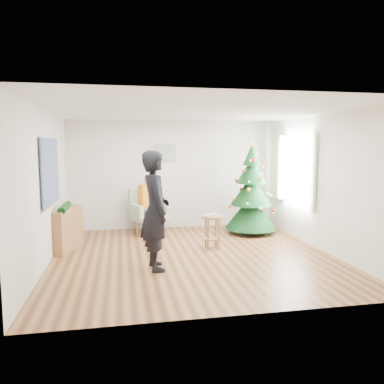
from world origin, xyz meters
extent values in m
plane|color=brown|center=(0.00, 0.00, 0.00)|extent=(5.00, 5.00, 0.00)
plane|color=white|center=(0.00, 0.00, 2.60)|extent=(5.00, 5.00, 0.00)
plane|color=silver|center=(0.00, 2.50, 1.30)|extent=(5.00, 0.00, 5.00)
plane|color=silver|center=(0.00, -2.50, 1.30)|extent=(5.00, 0.00, 5.00)
plane|color=silver|center=(-2.50, 0.00, 1.30)|extent=(0.00, 5.00, 5.00)
plane|color=silver|center=(2.50, 0.00, 1.30)|extent=(0.00, 5.00, 5.00)
cube|color=white|center=(2.47, 1.00, 1.50)|extent=(0.04, 1.30, 1.40)
cube|color=white|center=(2.44, 0.25, 1.50)|extent=(0.05, 0.25, 1.50)
cube|color=white|center=(2.44, 1.75, 1.50)|extent=(0.05, 0.25, 1.50)
cylinder|color=#3F2816|center=(1.66, 1.57, 0.14)|extent=(0.09, 0.09, 0.27)
cone|color=black|center=(1.66, 1.57, 0.50)|extent=(1.17, 1.17, 0.77)
cone|color=black|center=(1.66, 1.57, 0.99)|extent=(0.94, 0.94, 0.68)
cone|color=black|center=(1.66, 1.57, 1.44)|extent=(0.69, 0.69, 0.59)
cone|color=black|center=(1.66, 1.57, 1.80)|extent=(0.40, 0.40, 0.50)
cone|color=gold|center=(1.66, 1.57, 2.06)|extent=(0.13, 0.13, 0.13)
cylinder|color=brown|center=(0.47, 0.41, 0.63)|extent=(0.43, 0.43, 0.04)
cylinder|color=brown|center=(0.47, 0.41, 0.19)|extent=(0.32, 0.32, 0.02)
imported|color=silver|center=(0.47, 0.41, 0.66)|extent=(0.42, 0.41, 0.03)
cube|color=#9BB08E|center=(-0.63, 2.00, 0.37)|extent=(0.93, 0.91, 0.12)
cube|color=#9BB08E|center=(-0.76, 2.28, 0.71)|extent=(0.71, 0.41, 0.60)
cube|color=#9BB08E|center=(-0.94, 1.86, 0.53)|extent=(0.33, 0.56, 0.30)
cube|color=#9BB08E|center=(-0.32, 2.14, 0.53)|extent=(0.33, 0.56, 0.30)
cube|color=navy|center=(-0.63, 1.92, 0.50)|extent=(0.55, 0.56, 0.14)
cube|color=orange|center=(-0.63, 2.14, 0.83)|extent=(0.49, 0.38, 0.55)
sphere|color=tan|center=(-0.63, 2.12, 1.21)|extent=(0.23, 0.23, 0.23)
imported|color=black|center=(-0.73, -0.60, 0.96)|extent=(0.55, 0.75, 1.92)
cube|color=white|center=(-0.52, -0.63, 1.28)|extent=(0.05, 0.13, 0.04)
cube|color=brown|center=(-2.33, 0.88, 0.40)|extent=(0.56, 1.04, 0.80)
cylinder|color=black|center=(-2.33, 0.88, 0.82)|extent=(0.14, 0.90, 0.14)
cube|color=black|center=(-2.46, 0.30, 1.55)|extent=(0.03, 1.50, 1.15)
cube|color=tan|center=(-0.20, 2.47, 1.85)|extent=(0.52, 0.03, 0.42)
cube|color=gray|center=(-0.20, 2.45, 1.85)|extent=(0.44, 0.02, 0.34)
camera|label=1|loc=(-1.25, -6.52, 1.97)|focal=35.00mm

